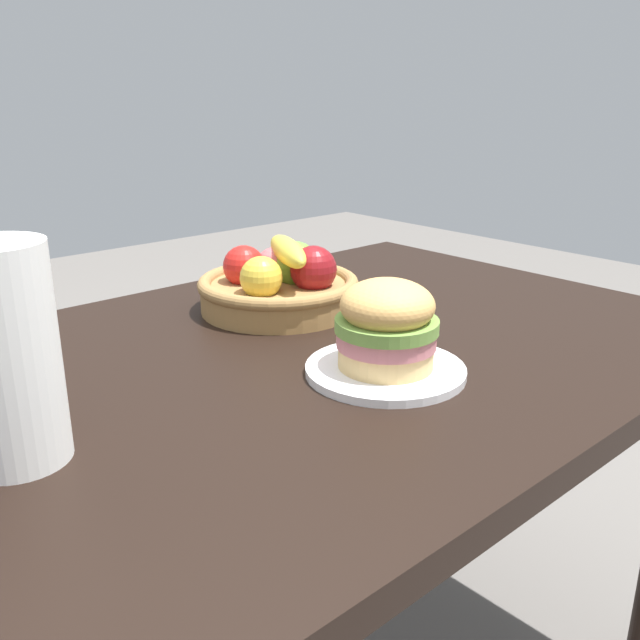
% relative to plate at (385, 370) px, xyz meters
% --- Properties ---
extents(dining_table, '(1.40, 0.90, 0.75)m').
position_rel_plate_xyz_m(dining_table, '(-0.05, 0.15, -0.11)').
color(dining_table, black).
rests_on(dining_table, ground_plane).
extents(plate, '(0.23, 0.23, 0.01)m').
position_rel_plate_xyz_m(plate, '(0.00, 0.00, 0.00)').
color(plate, white).
rests_on(plate, dining_table).
extents(sandwich, '(0.14, 0.14, 0.13)m').
position_rel_plate_xyz_m(sandwich, '(0.00, 0.00, 0.07)').
color(sandwich, '#E5BC75').
rests_on(sandwich, plate).
extents(fruit_basket, '(0.29, 0.29, 0.13)m').
position_rel_plate_xyz_m(fruit_basket, '(0.08, 0.33, 0.04)').
color(fruit_basket, '#9E7542').
rests_on(fruit_basket, dining_table).
extents(paper_towel_roll, '(0.11, 0.11, 0.24)m').
position_rel_plate_xyz_m(paper_towel_roll, '(-0.47, 0.10, 0.11)').
color(paper_towel_roll, white).
rests_on(paper_towel_roll, dining_table).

